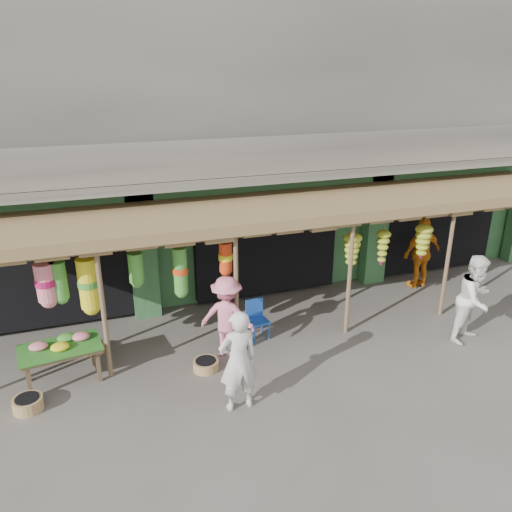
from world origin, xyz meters
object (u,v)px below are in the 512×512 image
object	(u,v)px
person_front	(238,361)
person_right	(475,299)
blue_chair	(257,317)
flower_table	(61,348)
person_vendor	(422,252)
person_shopper	(227,316)

from	to	relation	value
person_front	person_right	xyz separation A→B (m)	(5.32, 0.55, 0.03)
blue_chair	flower_table	bearing A→B (deg)	178.37
person_vendor	person_shopper	bearing A→B (deg)	8.98
flower_table	person_vendor	xyz separation A→B (m)	(8.81, 1.42, 0.27)
blue_chair	person_right	world-z (taller)	person_right
person_front	person_shopper	size ratio (longest dim) A/B	1.09
flower_table	person_vendor	size ratio (longest dim) A/B	0.80
person_vendor	person_shopper	world-z (taller)	person_vendor
blue_chair	person_shopper	xyz separation A→B (m)	(-0.78, -0.47, 0.38)
person_vendor	person_shopper	size ratio (longest dim) A/B	1.13
person_vendor	person_front	bearing A→B (deg)	22.28
person_right	flower_table	bearing A→B (deg)	150.27
person_front	blue_chair	bearing A→B (deg)	-119.40
flower_table	person_vendor	world-z (taller)	person_vendor
blue_chair	person_shopper	world-z (taller)	person_shopper
person_vendor	blue_chair	bearing A→B (deg)	6.10
person_right	person_shopper	size ratio (longest dim) A/B	1.13
flower_table	person_shopper	xyz separation A→B (m)	(3.12, -0.11, 0.16)
flower_table	person_front	distance (m)	3.36
person_right	person_vendor	distance (m)	2.76
person_shopper	flower_table	bearing A→B (deg)	28.45
person_shopper	person_front	bearing A→B (deg)	110.58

